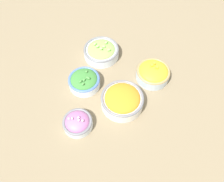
{
  "coord_description": "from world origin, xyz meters",
  "views": [
    {
      "loc": [
        -0.46,
        -0.2,
        0.82
      ],
      "look_at": [
        0.0,
        0.0,
        0.03
      ],
      "focal_mm": 35.0,
      "sensor_mm": 36.0,
      "label": 1
    }
  ],
  "objects_px": {
    "bowl_broccoli": "(84,82)",
    "bowl_lettuce": "(101,51)",
    "bowl_squash": "(153,73)",
    "bowl_red_onion": "(78,122)",
    "bowl_carrots": "(122,100)"
  },
  "relations": [
    {
      "from": "bowl_broccoli",
      "to": "bowl_lettuce",
      "type": "distance_m",
      "value": 0.19
    },
    {
      "from": "bowl_squash",
      "to": "bowl_broccoli",
      "type": "bearing_deg",
      "value": 121.55
    },
    {
      "from": "bowl_broccoli",
      "to": "bowl_squash",
      "type": "distance_m",
      "value": 0.31
    },
    {
      "from": "bowl_squash",
      "to": "bowl_lettuce",
      "type": "distance_m",
      "value": 0.27
    },
    {
      "from": "bowl_red_onion",
      "to": "bowl_lettuce",
      "type": "distance_m",
      "value": 0.38
    },
    {
      "from": "bowl_squash",
      "to": "bowl_lettuce",
      "type": "height_order",
      "value": "bowl_squash"
    },
    {
      "from": "bowl_carrots",
      "to": "bowl_squash",
      "type": "xyz_separation_m",
      "value": [
        0.19,
        -0.08,
        -0.0
      ]
    },
    {
      "from": "bowl_broccoli",
      "to": "bowl_carrots",
      "type": "bearing_deg",
      "value": -96.63
    },
    {
      "from": "bowl_lettuce",
      "to": "bowl_squash",
      "type": "bearing_deg",
      "value": -96.45
    },
    {
      "from": "bowl_red_onion",
      "to": "bowl_carrots",
      "type": "height_order",
      "value": "bowl_carrots"
    },
    {
      "from": "bowl_carrots",
      "to": "bowl_squash",
      "type": "bearing_deg",
      "value": -22.03
    },
    {
      "from": "bowl_broccoli",
      "to": "bowl_squash",
      "type": "bearing_deg",
      "value": -58.45
    },
    {
      "from": "bowl_carrots",
      "to": "bowl_broccoli",
      "type": "height_order",
      "value": "bowl_carrots"
    },
    {
      "from": "bowl_carrots",
      "to": "bowl_squash",
      "type": "height_order",
      "value": "bowl_squash"
    },
    {
      "from": "bowl_carrots",
      "to": "bowl_lettuce",
      "type": "distance_m",
      "value": 0.29
    }
  ]
}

